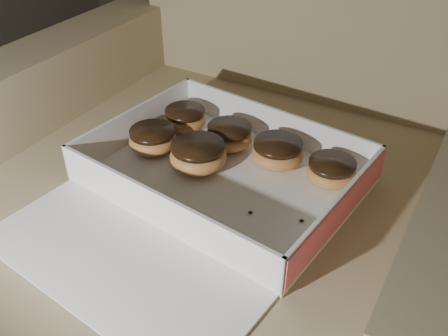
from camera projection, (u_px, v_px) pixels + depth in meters
The scene contains 12 objects.
armchair at pixel (242, 195), 1.07m from camera, with size 0.97×0.82×1.01m.
bakery_box at pixel (209, 188), 0.85m from camera, with size 0.50×0.57×0.07m.
donut_a at pixel (153, 139), 0.94m from camera, with size 0.09×0.09×0.05m.
donut_b at pixel (278, 152), 0.90m from camera, with size 0.10×0.10×0.05m.
donut_c at pixel (185, 118), 1.01m from camera, with size 0.09×0.09×0.04m.
donut_d at pixel (198, 155), 0.89m from camera, with size 0.10×0.10×0.05m.
donut_e at pixel (331, 171), 0.86m from camera, with size 0.09×0.09×0.04m.
donut_f at pixel (229, 136), 0.95m from camera, with size 0.09×0.09×0.05m.
crumb_a at pixel (250, 212), 0.80m from camera, with size 0.01×0.01×0.00m, color black.
crumb_b at pixel (302, 221), 0.79m from camera, with size 0.01×0.01×0.00m, color black.
crumb_c at pixel (180, 211), 0.81m from camera, with size 0.01×0.01×0.00m, color black.
crumb_d at pixel (186, 217), 0.79m from camera, with size 0.01×0.01×0.00m, color black.
Camera 1 is at (0.20, -0.02, 0.99)m, focal length 40.00 mm.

